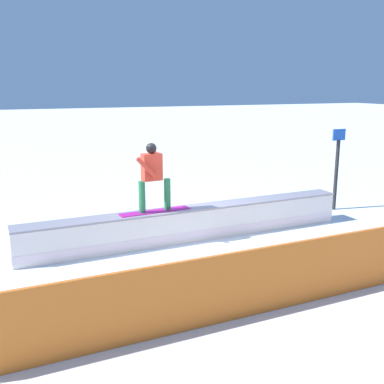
% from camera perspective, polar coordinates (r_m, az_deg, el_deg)
% --- Properties ---
extents(ground_plane, '(120.00, 120.00, 0.00)m').
position_cam_1_polar(ground_plane, '(10.23, -0.04, -5.89)').
color(ground_plane, white).
extents(grind_box, '(7.54, 0.69, 0.73)m').
position_cam_1_polar(grind_box, '(10.12, -0.04, -4.11)').
color(grind_box, white).
rests_on(grind_box, ground_plane).
extents(snowboarder, '(1.56, 0.45, 1.47)m').
position_cam_1_polar(snowboarder, '(9.50, -4.97, 2.14)').
color(snowboarder, '#B31992').
rests_on(snowboarder, grind_box).
extents(safety_fence, '(9.50, 0.26, 1.04)m').
position_cam_1_polar(safety_fence, '(7.17, 11.28, -10.31)').
color(safety_fence, orange).
rests_on(safety_fence, ground_plane).
extents(trail_marker, '(0.40, 0.10, 2.21)m').
position_cam_1_polar(trail_marker, '(12.95, 17.65, 2.95)').
color(trail_marker, '#262628').
rests_on(trail_marker, ground_plane).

